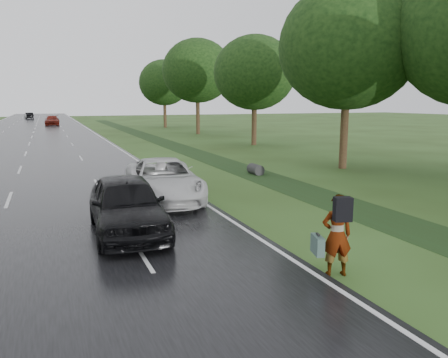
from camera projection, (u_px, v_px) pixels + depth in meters
name	position (u px, v px, depth m)	size (l,w,h in m)	color
road	(33.00, 134.00, 50.49)	(14.00, 180.00, 0.04)	black
edge_stripe_east	(93.00, 132.00, 52.98)	(0.12, 180.00, 0.01)	silver
center_line	(33.00, 134.00, 50.49)	(0.12, 180.00, 0.01)	silver
drainage_ditch	(201.00, 155.00, 30.74)	(2.20, 120.00, 0.56)	#1E3213
tree_east_b	(348.00, 47.00, 23.66)	(7.60, 7.60, 10.11)	#3D2319
tree_east_c	(255.00, 73.00, 36.97)	(7.00, 7.00, 9.29)	#3D2319
tree_east_d	(197.00, 71.00, 49.42)	(8.00, 8.00, 10.76)	#3D2319
tree_east_f	(164.00, 83.00, 62.22)	(7.20, 7.20, 9.62)	#3D2319
pedestrian	(336.00, 234.00, 9.40)	(0.88, 0.88, 1.82)	#A5998C
white_pickup	(163.00, 180.00, 16.55)	(2.59, 5.61, 1.56)	silver
dark_sedan	(127.00, 205.00, 12.40)	(1.95, 4.84, 1.65)	black
far_car_red	(52.00, 120.00, 68.56)	(2.07, 5.10, 1.48)	maroon
far_car_dark	(29.00, 116.00, 92.46)	(1.44, 4.13, 1.36)	black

